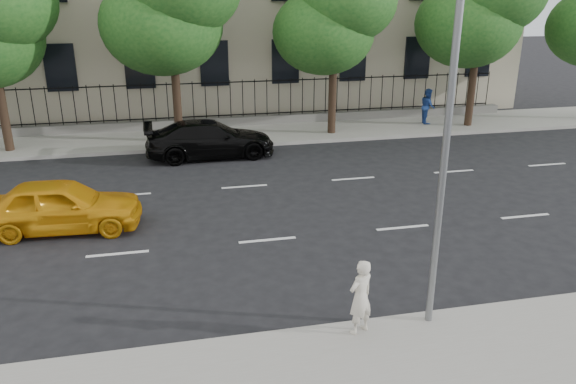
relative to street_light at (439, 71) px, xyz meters
name	(u,v)px	position (x,y,z in m)	size (l,w,h in m)	color
ground	(286,284)	(-2.50, 1.77, -5.15)	(120.00, 120.00, 0.00)	black
far_sidewalk	(223,136)	(-2.50, 15.77, -5.07)	(60.00, 4.00, 0.15)	gray
lane_markings	(255,210)	(-2.50, 6.52, -5.14)	(49.60, 4.62, 0.01)	silver
iron_fence	(219,116)	(-2.50, 17.47, -4.50)	(30.00, 0.50, 2.20)	slate
street_light	(439,71)	(0.00, 0.00, 0.00)	(0.25, 3.32, 8.05)	slate
tree_d	(335,5)	(2.54, 15.13, 0.69)	(5.34, 4.94, 8.84)	#382619
yellow_taxi	(61,205)	(-8.10, 6.20, -4.39)	(1.79, 4.44, 1.51)	orange
black_sedan	(210,139)	(-3.33, 12.68, -4.39)	(2.11, 5.19, 1.51)	black
woman_near	(360,297)	(-1.54, -0.63, -4.21)	(0.57, 0.38, 1.57)	beige
pedestrian_far	(428,106)	(7.69, 15.79, -4.14)	(0.84, 0.65, 1.72)	#224393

